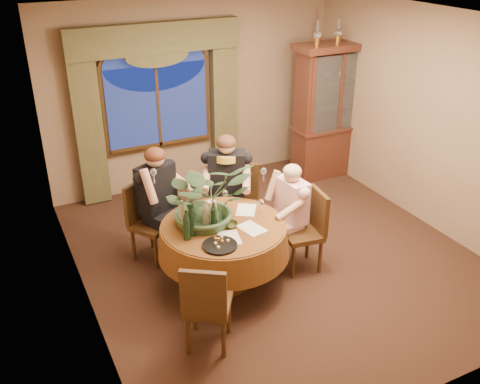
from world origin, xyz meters
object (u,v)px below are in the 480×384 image
wine_bottle_4 (183,215)px  person_back (157,202)px  chair_back_right (240,204)px  stoneware_vase (212,212)px  oil_lamp_left (318,33)px  wine_bottle_3 (191,210)px  olive_bowl (231,225)px  oil_lamp_right (359,29)px  person_pink (292,213)px  china_cabinet (332,111)px  dining_table (224,254)px  chair_right (302,232)px  wine_bottle_0 (214,216)px  person_scarf (227,188)px  centerpiece_plant (205,169)px  wine_bottle_1 (187,225)px  chair_back (152,223)px  chair_front_left (208,303)px  wine_bottle_2 (206,214)px  oil_lamp_center (338,31)px  wine_bottle_5 (191,222)px

wine_bottle_4 → person_back: bearing=93.0°
chair_back_right → stoneware_vase: stoneware_vase is taller
oil_lamp_left → wine_bottle_3: 3.56m
olive_bowl → wine_bottle_4: size_ratio=0.45×
oil_lamp_right → person_back: 4.09m
person_pink → china_cabinet: bearing=-49.9°
dining_table → chair_right: bearing=-7.7°
oil_lamp_right → olive_bowl: 4.03m
olive_bowl → dining_table: bearing=124.5°
wine_bottle_0 → wine_bottle_4: size_ratio=1.00×
dining_table → person_scarf: person_scarf is taller
centerpiece_plant → wine_bottle_1: bearing=-140.8°
chair_right → wine_bottle_0: size_ratio=2.91×
chair_back → chair_front_left: bearing=56.4°
wine_bottle_1 → wine_bottle_2: (0.26, 0.12, 0.00)m
china_cabinet → chair_back: size_ratio=2.19×
stoneware_vase → wine_bottle_0: (-0.04, -0.15, 0.03)m
oil_lamp_center → person_back: bearing=-161.3°
person_scarf → wine_bottle_5: bearing=75.3°
china_cabinet → person_back: china_cabinet is taller
person_back → oil_lamp_right: bearing=170.1°
dining_table → olive_bowl: olive_bowl is taller
wine_bottle_1 → wine_bottle_4: 0.23m
person_back → stoneware_vase: size_ratio=5.28×
dining_table → oil_lamp_right: (3.16, 2.00, 1.90)m
person_pink → wine_bottle_2: bearing=88.2°
oil_lamp_right → wine_bottle_2: (-3.36, -1.98, -1.36)m
wine_bottle_0 → chair_back_right: bearing=49.8°
wine_bottle_1 → centerpiece_plant: bearing=39.2°
person_back → dining_table: bearing=90.0°
person_scarf → oil_lamp_center: bearing=-127.2°
dining_table → oil_lamp_left: (2.43, 2.00, 1.90)m
person_scarf → wine_bottle_4: person_scarf is taller
chair_right → wine_bottle_1: wine_bottle_1 is taller
wine_bottle_2 → chair_back_right: bearing=44.8°
person_back → wine_bottle_1: (-0.01, -1.01, 0.21)m
oil_lamp_center → person_scarf: oil_lamp_center is taller
centerpiece_plant → chair_right: bearing=-15.4°
chair_back_right → oil_lamp_left: bearing=-110.5°
wine_bottle_1 → chair_back: bearing=95.8°
chair_back_right → wine_bottle_3: (-0.89, -0.63, 0.44)m
chair_back_right → stoneware_vase: bearing=82.5°
dining_table → stoneware_vase: size_ratio=5.45×
olive_bowl → wine_bottle_0: wine_bottle_0 is taller
dining_table → chair_front_left: (-0.55, -0.84, 0.10)m
chair_back → person_scarf: person_scarf is taller
wine_bottle_5 → wine_bottle_0: bearing=1.0°
person_pink → wine_bottle_5: size_ratio=3.79×
chair_back → wine_bottle_5: wine_bottle_5 is taller
person_back → wine_bottle_2: size_ratio=4.28×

